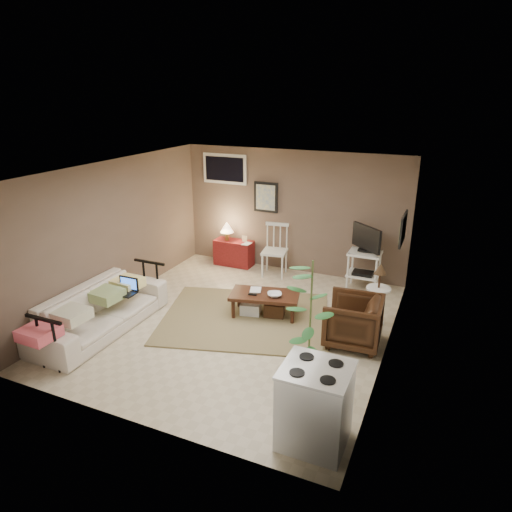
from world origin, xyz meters
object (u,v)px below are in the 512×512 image
at_px(red_console, 233,250).
at_px(coffee_table, 264,303).
at_px(spindle_chair, 275,252).
at_px(potted_plant, 310,317).
at_px(sofa, 99,303).
at_px(tv_stand, 365,257).
at_px(stove, 315,406).
at_px(side_table, 379,287).
at_px(armchair, 353,319).

bearing_deg(red_console, coffee_table, -51.60).
distance_m(spindle_chair, potted_plant, 3.51).
distance_m(sofa, tv_stand, 4.56).
distance_m(red_console, potted_plant, 4.19).
xyz_separation_m(red_console, stove, (3.03, -4.25, 0.13)).
distance_m(red_console, tv_stand, 2.74).
relative_size(red_console, stove, 1.03).
relative_size(tv_stand, side_table, 1.21).
bearing_deg(stove, side_table, 87.14).
bearing_deg(red_console, stove, -54.55).
height_order(spindle_chair, side_table, spindle_chair).
relative_size(coffee_table, red_console, 1.29).
xyz_separation_m(sofa, tv_stand, (3.33, 3.10, 0.20)).
relative_size(sofa, tv_stand, 1.87).
bearing_deg(coffee_table, tv_stand, 53.58).
distance_m(tv_stand, stove, 4.09).
xyz_separation_m(red_console, tv_stand, (2.72, -0.17, 0.32)).
xyz_separation_m(tv_stand, side_table, (0.45, -1.21, -0.02)).
height_order(red_console, tv_stand, tv_stand).
distance_m(side_table, potted_plant, 1.92).
bearing_deg(stove, tv_stand, 94.32).
relative_size(red_console, side_table, 0.92).
distance_m(sofa, stove, 3.77).
bearing_deg(armchair, spindle_chair, -138.94).
bearing_deg(side_table, stove, -92.86).
bearing_deg(potted_plant, coffee_table, 130.77).
relative_size(spindle_chair, potted_plant, 0.62).
bearing_deg(red_console, armchair, -35.94).
height_order(sofa, side_table, side_table).
relative_size(side_table, potted_plant, 0.61).
distance_m(armchair, stove, 2.11).
bearing_deg(armchair, side_table, 160.96).
distance_m(spindle_chair, stove, 4.58).
bearing_deg(coffee_table, sofa, -145.85).
height_order(tv_stand, armchair, tv_stand).
bearing_deg(potted_plant, tv_stand, 88.53).
relative_size(spindle_chair, armchair, 1.29).
relative_size(sofa, stove, 2.52).
xyz_separation_m(armchair, stove, (0.07, -2.10, 0.05)).
bearing_deg(coffee_table, armchair, -10.88).
xyz_separation_m(coffee_table, armchair, (1.49, -0.29, 0.16)).
bearing_deg(armchair, sofa, -76.12).
relative_size(armchair, potted_plant, 0.48).
distance_m(sofa, armchair, 3.75).
height_order(sofa, stove, stove).
distance_m(red_console, side_table, 3.47).
height_order(side_table, stove, side_table).
xyz_separation_m(tv_stand, potted_plant, (-0.08, -3.04, 0.23)).
height_order(armchair, potted_plant, potted_plant).
xyz_separation_m(coffee_table, red_console, (-1.47, 1.86, 0.09)).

